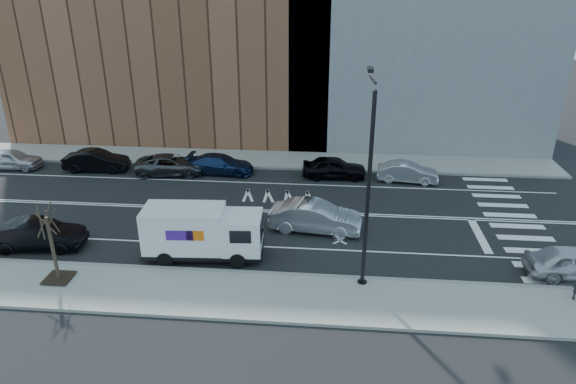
% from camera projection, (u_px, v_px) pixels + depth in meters
% --- Properties ---
extents(ground, '(120.00, 120.00, 0.00)m').
position_uv_depth(ground, '(240.00, 210.00, 30.93)').
color(ground, black).
rests_on(ground, ground).
extents(sidewalk_near, '(44.00, 3.60, 0.15)m').
position_uv_depth(sidewalk_near, '(205.00, 293.00, 22.87)').
color(sidewalk_near, gray).
rests_on(sidewalk_near, ground).
extents(sidewalk_far, '(44.00, 3.60, 0.15)m').
position_uv_depth(sidewalk_far, '(260.00, 159.00, 38.93)').
color(sidewalk_far, gray).
rests_on(sidewalk_far, ground).
extents(curb_near, '(44.00, 0.25, 0.17)m').
position_uv_depth(curb_near, '(214.00, 271.00, 24.50)').
color(curb_near, gray).
rests_on(curb_near, ground).
extents(curb_far, '(44.00, 0.25, 0.17)m').
position_uv_depth(curb_far, '(257.00, 167.00, 37.28)').
color(curb_far, gray).
rests_on(curb_far, ground).
extents(crosswalk, '(3.00, 14.00, 0.01)m').
position_uv_depth(crosswalk, '(513.00, 221.00, 29.61)').
color(crosswalk, white).
rests_on(crosswalk, ground).
extents(road_markings, '(40.00, 8.60, 0.01)m').
position_uv_depth(road_markings, '(240.00, 210.00, 30.93)').
color(road_markings, white).
rests_on(road_markings, ground).
extents(bldg_brick, '(26.00, 10.00, 22.00)m').
position_uv_depth(bldg_brick, '(171.00, 0.00, 41.42)').
color(bldg_brick, brown).
rests_on(bldg_brick, ground).
extents(streetlight, '(0.44, 4.02, 9.34)m').
position_uv_depth(streetlight, '(368.00, 179.00, 22.01)').
color(streetlight, black).
rests_on(streetlight, ground).
extents(street_tree, '(1.20, 1.20, 3.75)m').
position_uv_depth(street_tree, '(54.00, 255.00, 23.26)').
color(street_tree, black).
rests_on(street_tree, ground).
extents(fedex_van, '(6.02, 2.37, 2.70)m').
position_uv_depth(fedex_van, '(202.00, 232.00, 25.32)').
color(fedex_van, black).
rests_on(fedex_van, ground).
extents(far_parked_a, '(4.16, 1.72, 1.41)m').
position_uv_depth(far_parked_a, '(12.00, 159.00, 37.12)').
color(far_parked_a, silver).
rests_on(far_parked_a, ground).
extents(far_parked_b, '(4.59, 1.78, 1.49)m').
position_uv_depth(far_parked_b, '(96.00, 161.00, 36.68)').
color(far_parked_b, black).
rests_on(far_parked_b, ground).
extents(far_parked_c, '(5.15, 2.82, 1.37)m').
position_uv_depth(far_parked_c, '(171.00, 164.00, 36.14)').
color(far_parked_c, '#47484E').
rests_on(far_parked_c, ground).
extents(far_parked_d, '(4.76, 2.17, 1.35)m').
position_uv_depth(far_parked_d, '(221.00, 164.00, 36.23)').
color(far_parked_d, '#16274D').
rests_on(far_parked_d, ground).
extents(far_parked_e, '(4.44, 1.91, 1.49)m').
position_uv_depth(far_parked_e, '(334.00, 167.00, 35.42)').
color(far_parked_e, black).
rests_on(far_parked_e, ground).
extents(far_parked_f, '(4.18, 1.80, 1.34)m').
position_uv_depth(far_parked_f, '(408.00, 172.00, 34.81)').
color(far_parked_f, silver).
rests_on(far_parked_f, ground).
extents(driving_sedan, '(5.19, 2.29, 1.66)m').
position_uv_depth(driving_sedan, '(315.00, 217.00, 28.21)').
color(driving_sedan, silver).
rests_on(driving_sedan, ground).
extents(near_parked_rear_a, '(4.82, 2.09, 1.54)m').
position_uv_depth(near_parked_rear_a, '(38.00, 235.00, 26.43)').
color(near_parked_rear_a, black).
rests_on(near_parked_rear_a, ground).
extents(near_parked_front, '(4.47, 1.89, 1.51)m').
position_uv_depth(near_parked_front, '(575.00, 263.00, 23.92)').
color(near_parked_front, silver).
rests_on(near_parked_front, ground).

